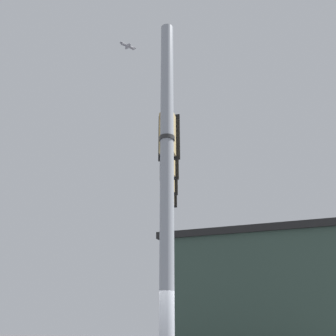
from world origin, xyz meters
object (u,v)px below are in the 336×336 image
Objects in this scene: traffic_light_mid_inner at (168,157)px; traffic_light_mid_outer at (168,175)px; traffic_light_nearest_pole at (167,134)px; bird_flying at (128,46)px; street_name_sign at (167,146)px; traffic_light_arm_end at (168,189)px.

traffic_light_mid_inner is 1.50m from traffic_light_mid_outer.
bird_flying is at bearing -18.98° from traffic_light_nearest_pole.
traffic_light_arm_end is at bearing -76.88° from street_name_sign.
traffic_light_mid_outer is 1.50m from traffic_light_arm_end.
bird_flying reaches higher than traffic_light_mid_outer.
street_name_sign is at bearing 103.14° from traffic_light_mid_outer.
traffic_light_mid_outer and traffic_light_arm_end have the same top height.
street_name_sign is (-1.02, 4.38, -0.97)m from traffic_light_mid_outer.
bird_flying is at bearing 47.64° from traffic_light_mid_inner.
bird_flying reaches higher than traffic_light_nearest_pole.
traffic_light_mid_outer is (0.68, -2.92, 0.00)m from traffic_light_nearest_pole.
bird_flying is (0.59, 2.48, 3.12)m from traffic_light_mid_outer.
traffic_light_mid_outer is 1.00× the size of traffic_light_arm_end.
traffic_light_mid_inner is 1.00× the size of traffic_light_arm_end.
traffic_light_nearest_pole is 1.50m from traffic_light_mid_inner.
traffic_light_mid_outer is at bearing -103.44° from bird_flying.
traffic_light_arm_end is 1.03× the size of street_name_sign.
street_name_sign is at bearing 103.17° from traffic_light_mid_inner.
traffic_light_arm_end is 5.03m from bird_flying.
traffic_light_mid_inner is 1.03× the size of street_name_sign.
traffic_light_nearest_pole is 1.00× the size of traffic_light_mid_outer.
traffic_light_mid_outer reaches higher than street_name_sign.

